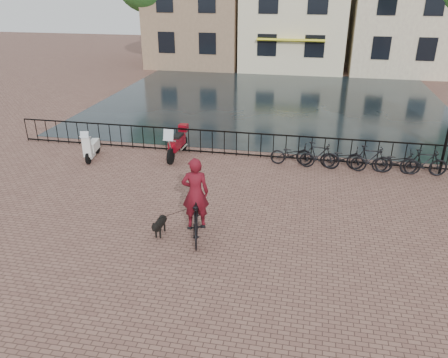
% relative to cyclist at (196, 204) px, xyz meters
% --- Properties ---
extents(ground, '(100.00, 100.00, 0.00)m').
position_rel_cyclist_xyz_m(ground, '(0.49, -1.58, -1.05)').
color(ground, brown).
rests_on(ground, ground).
extents(canal_water, '(20.00, 20.00, 0.00)m').
position_rel_cyclist_xyz_m(canal_water, '(0.49, 15.72, -1.05)').
color(canal_water, black).
rests_on(canal_water, ground).
extents(railing, '(20.00, 0.05, 1.02)m').
position_rel_cyclist_xyz_m(railing, '(0.49, 6.42, -0.55)').
color(railing, black).
rests_on(railing, ground).
extents(cyclist, '(1.04, 2.10, 2.77)m').
position_rel_cyclist_xyz_m(cyclist, '(0.00, 0.00, 0.00)').
color(cyclist, black).
rests_on(cyclist, ground).
extents(dog, '(0.27, 0.84, 0.56)m').
position_rel_cyclist_xyz_m(dog, '(-1.04, -0.04, -0.77)').
color(dog, black).
rests_on(dog, ground).
extents(motorcycle, '(0.57, 2.08, 1.47)m').
position_rel_cyclist_xyz_m(motorcycle, '(-2.32, 5.81, -0.32)').
color(motorcycle, maroon).
rests_on(motorcycle, ground).
extents(scooter, '(0.67, 1.53, 1.38)m').
position_rel_cyclist_xyz_m(scooter, '(-5.62, 4.99, -0.36)').
color(scooter, silver).
rests_on(scooter, ground).
extents(parked_bike_0, '(1.76, 0.74, 0.90)m').
position_rel_cyclist_xyz_m(parked_bike_0, '(2.29, 5.82, -0.60)').
color(parked_bike_0, black).
rests_on(parked_bike_0, ground).
extents(parked_bike_1, '(1.72, 0.75, 1.00)m').
position_rel_cyclist_xyz_m(parked_bike_1, '(3.24, 5.82, -0.55)').
color(parked_bike_1, black).
rests_on(parked_bike_1, ground).
extents(parked_bike_2, '(1.78, 0.82, 0.90)m').
position_rel_cyclist_xyz_m(parked_bike_2, '(4.19, 5.82, -0.60)').
color(parked_bike_2, black).
rests_on(parked_bike_2, ground).
extents(parked_bike_3, '(1.70, 0.62, 1.00)m').
position_rel_cyclist_xyz_m(parked_bike_3, '(5.14, 5.82, -0.55)').
color(parked_bike_3, black).
rests_on(parked_bike_3, ground).
extents(parked_bike_4, '(1.72, 0.61, 0.90)m').
position_rel_cyclist_xyz_m(parked_bike_4, '(6.09, 5.82, -0.60)').
color(parked_bike_4, black).
rests_on(parked_bike_4, ground).
extents(parked_bike_5, '(1.68, 0.55, 1.00)m').
position_rel_cyclist_xyz_m(parked_bike_5, '(7.04, 5.82, -0.55)').
color(parked_bike_5, black).
rests_on(parked_bike_5, ground).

